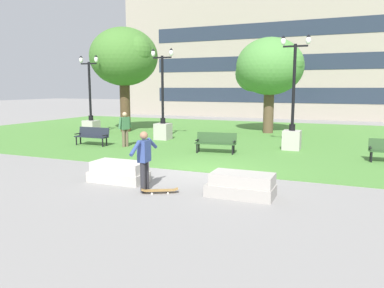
% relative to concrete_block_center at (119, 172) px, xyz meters
% --- Properties ---
extents(ground_plane, '(140.00, 140.00, 0.00)m').
position_rel_concrete_block_center_xyz_m(ground_plane, '(1.86, 2.20, -0.31)').
color(ground_plane, gray).
extents(grass_lawn, '(40.00, 20.00, 0.02)m').
position_rel_concrete_block_center_xyz_m(grass_lawn, '(1.86, 12.20, -0.30)').
color(grass_lawn, '#4C8438').
rests_on(grass_lawn, ground).
extents(concrete_block_center, '(1.80, 0.90, 0.64)m').
position_rel_concrete_block_center_xyz_m(concrete_block_center, '(0.00, 0.00, 0.00)').
color(concrete_block_center, '#B2ADA3').
rests_on(concrete_block_center, ground).
extents(concrete_block_left, '(1.80, 0.90, 0.64)m').
position_rel_concrete_block_center_xyz_m(concrete_block_left, '(3.93, -0.08, 0.00)').
color(concrete_block_left, '#9E9991').
rests_on(concrete_block_left, ground).
extents(person_skateboarder, '(0.26, 1.51, 1.71)m').
position_rel_concrete_block_center_xyz_m(person_skateboarder, '(1.30, -0.68, 0.67)').
color(person_skateboarder, '#28282D').
rests_on(person_skateboarder, ground).
extents(skateboard, '(0.99, 0.66, 0.14)m').
position_rel_concrete_block_center_xyz_m(skateboard, '(1.77, -0.67, -0.22)').
color(skateboard, olive).
rests_on(skateboard, ground).
extents(park_bench_near_right, '(1.85, 0.73, 0.90)m').
position_rel_concrete_block_center_xyz_m(park_bench_near_right, '(1.11, 5.99, 0.23)').
color(park_bench_near_right, '#284723').
rests_on(park_bench_near_right, grass_lawn).
extents(park_bench_far_left, '(1.80, 0.54, 0.90)m').
position_rel_concrete_block_center_xyz_m(park_bench_far_left, '(-5.37, 5.72, 0.23)').
color(park_bench_far_left, '#1E232D').
rests_on(park_bench_far_left, grass_lawn).
extents(lamp_post_center, '(1.32, 0.80, 5.01)m').
position_rel_concrete_block_center_xyz_m(lamp_post_center, '(-3.07, 9.02, 0.73)').
color(lamp_post_center, '#ADA89E').
rests_on(lamp_post_center, grass_lawn).
extents(lamp_post_right, '(1.32, 0.80, 5.24)m').
position_rel_concrete_block_center_xyz_m(lamp_post_right, '(4.10, 8.21, 0.77)').
color(lamp_post_right, '#ADA89E').
rests_on(lamp_post_right, grass_lawn).
extents(lamp_post_left, '(1.32, 0.80, 4.81)m').
position_rel_concrete_block_center_xyz_m(lamp_post_left, '(-8.05, 9.11, 0.70)').
color(lamp_post_left, '#ADA89E').
rests_on(lamp_post_left, grass_lawn).
extents(tree_far_right, '(4.61, 4.39, 6.73)m').
position_rel_concrete_block_center_xyz_m(tree_far_right, '(-7.23, 11.61, 4.49)').
color(tree_far_right, '#4C3823').
rests_on(tree_far_right, grass_lawn).
extents(tree_far_left, '(4.43, 4.22, 6.00)m').
position_rel_concrete_block_center_xyz_m(tree_far_left, '(1.70, 14.44, 3.84)').
color(tree_far_left, brown).
rests_on(tree_far_left, grass_lawn).
extents(person_bystander_near_lawn, '(0.35, 0.80, 1.71)m').
position_rel_concrete_block_center_xyz_m(person_bystander_near_lawn, '(-3.59, 5.96, 0.68)').
color(person_bystander_near_lawn, brown).
rests_on(person_bystander_near_lawn, grass_lawn).
extents(building_facade_distant, '(31.84, 1.03, 13.60)m').
position_rel_concrete_block_center_xyz_m(building_facade_distant, '(-0.28, 26.70, 6.48)').
color(building_facade_distant, gray).
rests_on(building_facade_distant, ground).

